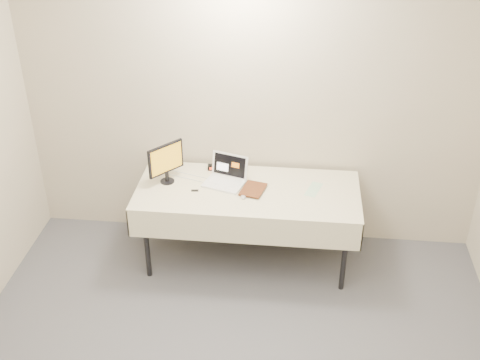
# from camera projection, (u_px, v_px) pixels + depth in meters

# --- Properties ---
(back_wall) EXTENTS (4.00, 0.10, 2.70)m
(back_wall) POSITION_uv_depth(u_px,v_px,m) (253.00, 100.00, 5.07)
(back_wall) COLOR beige
(back_wall) RESTS_ON ground
(table) EXTENTS (1.86, 0.81, 0.74)m
(table) POSITION_uv_depth(u_px,v_px,m) (248.00, 196.00, 5.03)
(table) COLOR black
(table) RESTS_ON ground
(laptop) EXTENTS (0.39, 0.35, 0.23)m
(laptop) POSITION_uv_depth(u_px,v_px,m) (226.00, 176.00, 5.08)
(laptop) COLOR white
(laptop) RESTS_ON table
(monitor) EXTENTS (0.24, 0.27, 0.35)m
(monitor) POSITION_uv_depth(u_px,v_px,m) (166.00, 160.00, 5.00)
(monitor) COLOR black
(monitor) RESTS_ON table
(book) EXTENTS (0.18, 0.07, 0.24)m
(book) POSITION_uv_depth(u_px,v_px,m) (243.00, 176.00, 4.95)
(book) COLOR brown
(book) RESTS_ON table
(alarm_clock) EXTENTS (0.11, 0.06, 0.05)m
(alarm_clock) POSITION_uv_depth(u_px,v_px,m) (214.00, 167.00, 5.28)
(alarm_clock) COLOR black
(alarm_clock) RESTS_ON table
(clicker) EXTENTS (0.05, 0.09, 0.02)m
(clicker) POSITION_uv_depth(u_px,v_px,m) (243.00, 196.00, 4.89)
(clicker) COLOR #BBBBBD
(clicker) RESTS_ON table
(paper_form) EXTENTS (0.16, 0.26, 0.00)m
(paper_form) POSITION_uv_depth(u_px,v_px,m) (314.00, 189.00, 5.00)
(paper_form) COLOR #B3DFB1
(paper_form) RESTS_ON table
(usb_dongle) EXTENTS (0.06, 0.02, 0.01)m
(usb_dongle) POSITION_uv_depth(u_px,v_px,m) (195.00, 191.00, 4.98)
(usb_dongle) COLOR black
(usb_dongle) RESTS_ON table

